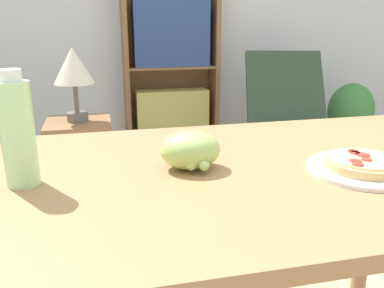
{
  "coord_description": "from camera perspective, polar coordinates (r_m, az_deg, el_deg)",
  "views": [
    {
      "loc": [
        -0.34,
        -0.9,
        1.11
      ],
      "look_at": [
        -0.12,
        0.02,
        0.82
      ],
      "focal_mm": 38.0,
      "sensor_mm": 36.0,
      "label": 1
    }
  ],
  "objects": [
    {
      "name": "lounge_chair_far",
      "position": [
        3.11,
        13.22,
        1.19
      ],
      "size": [
        0.73,
        0.88,
        0.88
      ],
      "rotation": [
        0.0,
        0.0,
        -0.25
      ],
      "color": "black",
      "rests_on": "ground_plane"
    },
    {
      "name": "table_lamp",
      "position": [
        2.2,
        -16.28,
        10.06
      ],
      "size": [
        0.21,
        0.21,
        0.38
      ],
      "color": "#665B51",
      "rests_on": "side_table"
    },
    {
      "name": "drink_bottle",
      "position": [
        0.95,
        -23.28,
        1.48
      ],
      "size": [
        0.07,
        0.07,
        0.25
      ],
      "color": "#B7EAA3",
      "rests_on": "dining_table"
    },
    {
      "name": "side_table",
      "position": [
        2.33,
        -15.12,
        -4.0
      ],
      "size": [
        0.34,
        0.34,
        0.6
      ],
      "color": "brown",
      "rests_on": "ground_plane"
    },
    {
      "name": "grape_bunch",
      "position": [
        0.99,
        -0.16,
        -0.91
      ],
      "size": [
        0.15,
        0.13,
        0.09
      ],
      "color": "#A8CC66",
      "rests_on": "dining_table"
    },
    {
      "name": "pizza_on_plate",
      "position": [
        1.06,
        22.85,
        -2.84
      ],
      "size": [
        0.27,
        0.27,
        0.04
      ],
      "color": "white",
      "rests_on": "dining_table"
    },
    {
      "name": "potted_plant_floor",
      "position": [
        3.76,
        21.31,
        3.66
      ],
      "size": [
        0.4,
        0.34,
        0.6
      ],
      "color": "#BCB2A3",
      "rests_on": "ground_plane"
    },
    {
      "name": "dining_table",
      "position": [
        1.07,
        9.21,
        -7.91
      ],
      "size": [
        1.37,
        0.84,
        0.76
      ],
      "color": "#A37549",
      "rests_on": "ground_plane"
    },
    {
      "name": "bookshelf",
      "position": [
        3.45,
        -2.95,
        9.71
      ],
      "size": [
        0.78,
        0.27,
        1.47
      ],
      "color": "brown",
      "rests_on": "ground_plane"
    }
  ]
}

